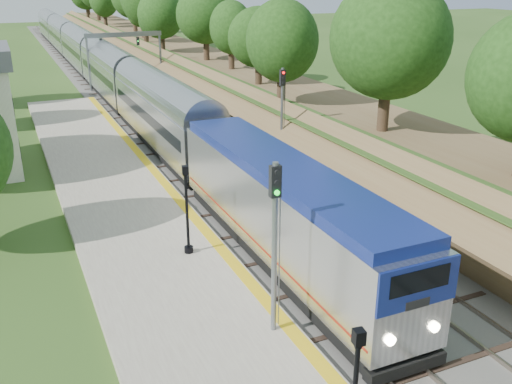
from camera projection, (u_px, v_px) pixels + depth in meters
name	position (u px, v px, depth m)	size (l,w,h in m)	color
trackbed	(115.00, 81.00, 68.31)	(9.50, 170.00, 0.28)	#4C4944
platform	(142.00, 234.00, 28.01)	(6.40, 68.00, 0.38)	gray
yellow_stripe	(197.00, 221.00, 29.03)	(0.55, 68.00, 0.01)	gold
embankment	(181.00, 61.00, 70.81)	(10.64, 170.00, 11.70)	brown
signal_gantry	(124.00, 45.00, 62.51)	(8.40, 0.38, 6.20)	slate
train	(95.00, 63.00, 67.51)	(2.99, 119.79, 4.39)	black
lamppost_far	(187.00, 215.00, 25.11)	(0.41, 0.41, 4.11)	black
signal_platform	(275.00, 231.00, 18.83)	(0.36, 0.29, 6.22)	slate
signal_farside	(282.00, 106.00, 37.43)	(0.35, 0.28, 6.38)	slate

